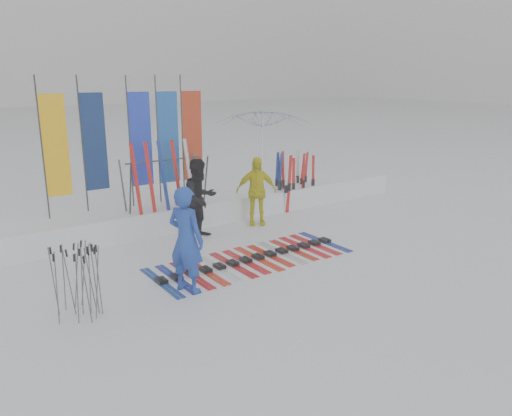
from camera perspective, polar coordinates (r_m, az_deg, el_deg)
ground at (r=9.81m, az=4.45°, el=-7.81°), size 120.00×120.00×0.00m
snow_bank at (r=13.39m, az=-8.09°, el=-0.31°), size 14.00×1.60×0.60m
person_blue at (r=8.91m, az=-7.99°, el=-3.63°), size 0.73×0.84×1.95m
person_black at (r=11.89m, az=-6.43°, el=1.07°), size 1.04×0.87×1.91m
person_yellow at (r=12.87m, az=0.02°, el=1.95°), size 1.13×0.87×1.79m
tent_canopy at (r=16.56m, az=0.81°, el=6.65°), size 3.73×3.78×2.79m
ski_row at (r=10.58m, az=-0.49°, el=-5.82°), size 4.31×1.69×0.07m
pole_cluster at (r=8.54m, az=-19.45°, el=-7.91°), size 0.69×0.84×1.25m
feather_flags at (r=12.67m, az=-14.02°, el=7.51°), size 4.01×0.25×3.20m
ski_rack at (r=12.49m, az=-10.34°, el=3.60°), size 2.04×0.80×1.23m
upright_skis at (r=14.61m, az=4.18°, el=3.08°), size 1.44×0.83×1.69m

